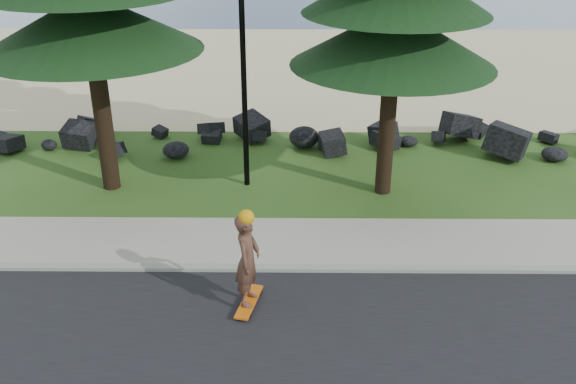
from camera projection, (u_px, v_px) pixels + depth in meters
The scene contains 7 objects.
ground at pixel (237, 247), 13.96m from camera, with size 160.00×160.00×0.00m, color #284916.
kerb at pixel (234, 268), 13.13m from camera, with size 160.00×0.20×0.10m, color gray.
sidewalk at pixel (238, 241), 14.12m from camera, with size 160.00×2.00×0.08m, color #9E9384.
beach_sand at pixel (265, 68), 26.95m from camera, with size 160.00×15.00×0.01m, color #D0BA8B.
seawall_boulders at pixel (253, 149), 18.97m from camera, with size 60.00×2.40×1.10m, color black, non-canonical shape.
lamp_post at pixel (242, 25), 14.99m from camera, with size 0.25×0.14×8.14m.
skateboarder at pixel (248, 260), 11.60m from camera, with size 0.56×1.12×2.03m.
Camera 1 is at (1.22, -11.96, 7.28)m, focal length 40.00 mm.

